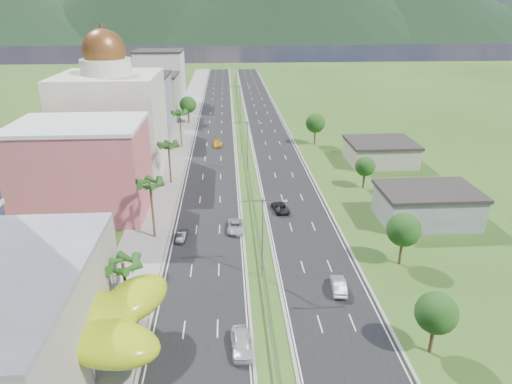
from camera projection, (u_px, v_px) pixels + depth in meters
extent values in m
plane|color=#2D5119|center=(269.00, 326.00, 50.23)|extent=(500.00, 500.00, 0.00)
cube|color=black|center=(215.00, 127.00, 132.89)|extent=(11.00, 260.00, 0.04)
cube|color=black|center=(267.00, 126.00, 133.79)|extent=(11.00, 260.00, 0.04)
cube|color=gray|center=(183.00, 127.00, 132.30)|extent=(7.00, 260.00, 0.12)
cube|color=gray|center=(243.00, 141.00, 116.49)|extent=(0.08, 216.00, 0.28)
cube|color=gray|center=(235.00, 81.00, 210.79)|extent=(0.10, 0.12, 0.70)
cylinder|color=gray|center=(262.00, 239.00, 57.38)|extent=(0.20, 0.20, 11.00)
cube|color=gray|center=(251.00, 201.00, 55.29)|extent=(2.88, 0.12, 0.12)
cube|color=gray|center=(274.00, 200.00, 55.46)|extent=(2.88, 0.12, 0.12)
cube|color=silver|center=(240.00, 202.00, 55.25)|extent=(0.60, 0.25, 0.18)
cube|color=silver|center=(285.00, 201.00, 55.58)|extent=(0.60, 0.25, 0.18)
cylinder|color=gray|center=(247.00, 148.00, 94.32)|extent=(0.20, 0.20, 11.00)
cube|color=gray|center=(240.00, 123.00, 92.23)|extent=(2.88, 0.12, 0.12)
cube|color=gray|center=(254.00, 123.00, 92.40)|extent=(2.88, 0.12, 0.12)
cube|color=silver|center=(234.00, 123.00, 92.19)|extent=(0.60, 0.25, 0.18)
cube|color=silver|center=(261.00, 123.00, 92.51)|extent=(0.60, 0.25, 0.18)
cylinder|color=gray|center=(240.00, 104.00, 135.88)|extent=(0.20, 0.20, 11.00)
cube|color=gray|center=(235.00, 86.00, 133.78)|extent=(2.88, 0.12, 0.12)
cube|color=gray|center=(245.00, 86.00, 133.96)|extent=(2.88, 0.12, 0.12)
cube|color=silver|center=(231.00, 87.00, 133.75)|extent=(0.60, 0.25, 0.18)
cube|color=silver|center=(249.00, 87.00, 134.07)|extent=(0.60, 0.25, 0.18)
cylinder|color=gray|center=(236.00, 81.00, 177.44)|extent=(0.20, 0.20, 11.00)
cube|color=gray|center=(232.00, 67.00, 175.34)|extent=(2.88, 0.12, 0.12)
cube|color=gray|center=(240.00, 67.00, 175.51)|extent=(2.88, 0.12, 0.12)
cube|color=silver|center=(229.00, 68.00, 175.30)|extent=(0.60, 0.25, 0.18)
cube|color=silver|center=(243.00, 67.00, 175.63)|extent=(0.60, 0.25, 0.18)
cylinder|color=gray|center=(36.00, 333.00, 46.19)|extent=(0.50, 0.50, 4.00)
cylinder|color=gray|center=(93.00, 366.00, 41.99)|extent=(0.50, 0.50, 4.00)
cylinder|color=gray|center=(126.00, 329.00, 46.73)|extent=(0.50, 0.50, 4.00)
cube|color=#D0555F|center=(83.00, 171.00, 75.26)|extent=(20.00, 15.00, 15.00)
cube|color=beige|center=(113.00, 123.00, 95.55)|extent=(20.00, 20.00, 20.00)
cylinder|color=beige|center=(106.00, 66.00, 91.20)|extent=(10.00, 10.00, 3.00)
sphere|color=brown|center=(104.00, 51.00, 90.06)|extent=(8.40, 8.40, 8.40)
cube|color=gray|center=(139.00, 108.00, 119.46)|extent=(16.00, 15.00, 16.00)
cube|color=#A79C8A|center=(152.00, 98.00, 140.34)|extent=(16.00, 15.00, 13.00)
cube|color=silver|center=(161.00, 78.00, 160.64)|extent=(16.00, 15.00, 18.00)
cube|color=gray|center=(427.00, 207.00, 74.05)|extent=(15.00, 10.00, 5.00)
cube|color=#A79C8A|center=(380.00, 153.00, 101.99)|extent=(14.00, 12.00, 4.40)
cylinder|color=#47301C|center=(127.00, 293.00, 49.73)|extent=(0.36, 0.36, 7.50)
cylinder|color=#47301C|center=(152.00, 210.00, 67.91)|extent=(0.36, 0.36, 9.00)
cylinder|color=#47301C|center=(170.00, 164.00, 89.34)|extent=(0.36, 0.36, 8.00)
cylinder|color=#47301C|center=(181.00, 130.00, 112.28)|extent=(0.36, 0.36, 8.80)
cylinder|color=#47301C|center=(189.00, 115.00, 136.10)|extent=(0.40, 0.40, 4.90)
sphere|color=#234F18|center=(188.00, 105.00, 134.91)|extent=(4.90, 4.90, 4.90)
cylinder|color=#47301C|center=(432.00, 335.00, 45.78)|extent=(0.40, 0.40, 4.20)
sphere|color=#234F18|center=(436.00, 313.00, 44.76)|extent=(4.20, 4.20, 4.20)
cylinder|color=#47301C|center=(401.00, 249.00, 61.59)|extent=(0.40, 0.40, 4.55)
sphere|color=#234F18|center=(404.00, 230.00, 60.48)|extent=(4.55, 4.55, 4.55)
cylinder|color=#47301C|center=(364.00, 178.00, 87.76)|extent=(0.40, 0.40, 3.85)
sphere|color=#234F18|center=(365.00, 166.00, 86.82)|extent=(3.85, 3.85, 3.85)
cylinder|color=#47301C|center=(315.00, 135.00, 115.03)|extent=(0.40, 0.40, 4.90)
sphere|color=#234F18|center=(315.00, 123.00, 113.83)|extent=(4.90, 4.90, 4.90)
imported|color=silver|center=(241.00, 343.00, 46.43)|extent=(2.21, 5.09, 1.71)
imported|color=black|center=(182.00, 236.00, 68.51)|extent=(1.76, 3.97, 1.27)
imported|color=#AAAEB2|center=(235.00, 226.00, 71.36)|extent=(2.60, 5.16, 1.40)
imported|color=gold|center=(218.00, 143.00, 114.29)|extent=(2.21, 4.93, 1.40)
imported|color=#B4B7BC|center=(339.00, 285.00, 56.21)|extent=(2.14, 4.80, 1.53)
imported|color=black|center=(280.00, 207.00, 78.24)|extent=(3.07, 5.26, 1.38)
imported|color=black|center=(167.00, 274.00, 59.07)|extent=(0.79, 1.77, 1.09)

